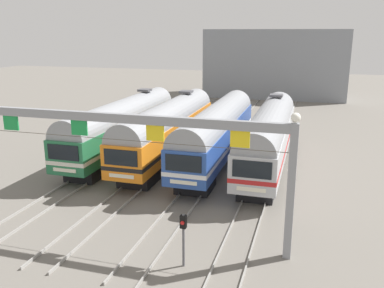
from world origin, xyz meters
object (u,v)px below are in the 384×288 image
commuter_train_green (123,124)px  yard_signal_mast (183,230)px  catenary_gantry (117,140)px  commuter_train_stainless (269,134)px  commuter_train_orange (168,127)px  commuter_train_blue (217,130)px

commuter_train_green → yard_signal_mast: 18.73m
commuter_train_green → catenary_gantry: size_ratio=1.02×
commuter_train_green → commuter_train_stainless: size_ratio=1.00×
commuter_train_orange → commuter_train_blue: size_ratio=1.00×
commuter_train_orange → commuter_train_stainless: size_ratio=1.00×
commuter_train_green → commuter_train_orange: bearing=0.0°
commuter_train_blue → catenary_gantry: size_ratio=1.02×
commuter_train_green → commuter_train_stainless: bearing=0.0°
commuter_train_green → commuter_train_orange: same height
commuter_train_green → catenary_gantry: 15.05m
catenary_gantry → commuter_train_stainless: bearing=65.3°
commuter_train_blue → catenary_gantry: 13.87m
catenary_gantry → commuter_train_green: bearing=114.7°
commuter_train_blue → yard_signal_mast: commuter_train_blue is taller
commuter_train_stainless → catenary_gantry: bearing=-114.7°
catenary_gantry → yard_signal_mast: 5.70m
yard_signal_mast → commuter_train_orange: bearing=111.7°
commuter_train_orange → commuter_train_green: bearing=180.0°
commuter_train_blue → catenary_gantry: bearing=-98.7°
commuter_train_stainless → yard_signal_mast: size_ratio=7.06×
commuter_train_green → commuter_train_stainless: 12.39m
commuter_train_stainless → commuter_train_blue: bearing=-179.9°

